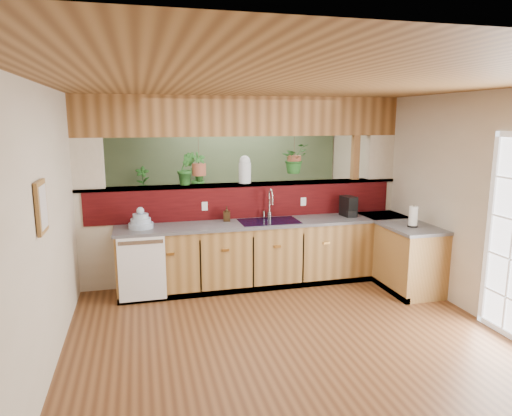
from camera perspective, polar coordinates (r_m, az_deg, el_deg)
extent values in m
cube|color=brown|center=(5.62, 1.90, -12.93)|extent=(4.60, 7.00, 0.01)
cube|color=brown|center=(5.15, 2.09, 14.56)|extent=(4.60, 7.00, 0.01)
cube|color=beige|center=(8.61, -4.60, 4.43)|extent=(4.60, 0.02, 2.60)
cube|color=beige|center=(2.26, 28.95, -16.12)|extent=(4.60, 0.02, 2.60)
cube|color=beige|center=(5.10, -23.68, -1.02)|extent=(0.02, 7.00, 2.60)
cube|color=beige|center=(6.27, 22.59, 1.16)|extent=(0.02, 7.00, 2.60)
cube|color=beige|center=(6.64, -1.33, -2.99)|extent=(4.60, 0.15, 1.35)
cube|color=#3E080A|center=(6.47, -1.18, 0.71)|extent=(4.40, 0.02, 0.45)
cube|color=brown|center=(6.51, -1.36, 2.96)|extent=(4.60, 0.21, 0.04)
cube|color=brown|center=(6.45, -1.40, 11.40)|extent=(4.60, 0.15, 0.55)
cube|color=beige|center=(6.34, -20.28, 5.07)|extent=(0.40, 0.15, 0.70)
cube|color=beige|center=(7.24, 15.14, 6.03)|extent=(0.40, 0.15, 0.70)
cube|color=brown|center=(7.09, 12.16, 2.81)|extent=(0.10, 0.10, 2.60)
cube|color=brown|center=(6.51, -1.36, 2.96)|extent=(4.60, 0.21, 0.04)
cube|color=brown|center=(6.45, -1.40, 11.40)|extent=(4.60, 0.15, 0.55)
cube|color=#526847|center=(8.59, -4.58, 4.41)|extent=(4.55, 0.02, 2.55)
cube|color=olive|center=(6.42, 1.63, -5.76)|extent=(4.10, 0.60, 0.86)
cube|color=#4E4F54|center=(6.30, 1.65, -1.84)|extent=(4.14, 0.64, 0.04)
cube|color=olive|center=(6.73, 17.25, -5.48)|extent=(0.60, 1.48, 0.86)
cube|color=#4E4F54|center=(6.62, 17.47, -1.73)|extent=(0.64, 1.52, 0.04)
cube|color=olive|center=(7.09, 15.40, -4.54)|extent=(0.60, 0.60, 0.86)
cube|color=#4E4F54|center=(6.98, 15.59, -0.98)|extent=(0.64, 0.64, 0.04)
cube|color=black|center=(6.30, 2.29, -9.84)|extent=(4.10, 0.06, 0.08)
cube|color=black|center=(6.71, 15.07, -8.89)|extent=(0.06, 1.48, 0.08)
cube|color=white|center=(5.88, -14.06, -7.46)|extent=(0.58, 0.02, 0.82)
cube|color=#B7B7B2|center=(5.77, -14.22, -4.20)|extent=(0.54, 0.01, 0.05)
cube|color=black|center=(6.30, 1.65, -1.79)|extent=(0.82, 0.50, 0.03)
cube|color=black|center=(6.27, -0.03, -2.65)|extent=(0.34, 0.40, 0.16)
cube|color=black|center=(6.37, 3.29, -2.44)|extent=(0.34, 0.40, 0.16)
cube|color=olive|center=(4.27, -25.26, 0.11)|extent=(0.03, 0.35, 0.45)
cube|color=silver|center=(4.27, -25.06, 0.12)|extent=(0.01, 0.27, 0.37)
cylinder|color=#B7B7B2|center=(6.49, 1.68, -0.87)|extent=(0.06, 0.06, 0.09)
cylinder|color=#B7B7B2|center=(6.46, 1.69, 0.55)|extent=(0.02, 0.02, 0.25)
torus|color=#B7B7B2|center=(6.38, 1.86, 1.58)|extent=(0.18, 0.07, 0.19)
cylinder|color=#B7B7B2|center=(6.31, 2.06, 0.89)|extent=(0.02, 0.02, 0.11)
cylinder|color=#B7B7B2|center=(6.47, 0.99, -0.74)|extent=(0.03, 0.03, 0.09)
cylinder|color=#9DB0CB|center=(6.08, -14.18, -2.12)|extent=(0.32, 0.32, 0.07)
cylinder|color=#9DB0CB|center=(6.07, -14.21, -1.53)|extent=(0.26, 0.26, 0.06)
cylinder|color=#9DB0CB|center=(6.05, -14.24, -0.98)|extent=(0.20, 0.20, 0.06)
sphere|color=#9DB0CB|center=(6.04, -14.27, -0.34)|extent=(0.10, 0.10, 0.10)
imported|color=#3A2815|center=(6.30, -3.68, -0.73)|extent=(0.11, 0.11, 0.21)
cube|color=black|center=(6.74, 11.47, 0.22)|extent=(0.16, 0.25, 0.29)
cube|color=black|center=(6.68, 11.76, -0.73)|extent=(0.14, 0.10, 0.10)
cylinder|color=silver|center=(6.70, 11.67, -0.36)|extent=(0.08, 0.08, 0.08)
cylinder|color=black|center=(6.32, 18.98, -2.14)|extent=(0.14, 0.14, 0.02)
cylinder|color=#B7B7B2|center=(6.29, 19.06, -0.94)|extent=(0.02, 0.02, 0.29)
cylinder|color=white|center=(6.29, 19.06, -0.94)|extent=(0.11, 0.11, 0.25)
cylinder|color=silver|center=(6.49, -1.40, 4.42)|extent=(0.18, 0.18, 0.29)
sphere|color=silver|center=(6.47, -1.41, 5.88)|extent=(0.16, 0.16, 0.16)
imported|color=#21591F|center=(6.35, -8.69, 4.89)|extent=(0.27, 0.22, 0.46)
cylinder|color=brown|center=(6.34, -7.19, 7.08)|extent=(0.01, 0.01, 0.39)
cylinder|color=brown|center=(6.37, -7.14, 4.79)|extent=(0.19, 0.19, 0.16)
imported|color=#21591F|center=(6.35, -7.19, 7.00)|extent=(0.26, 0.22, 0.41)
cylinder|color=brown|center=(6.66, 4.82, 7.66)|extent=(0.01, 0.01, 0.31)
cylinder|color=brown|center=(6.68, 4.79, 5.84)|extent=(0.20, 0.20, 0.17)
imported|color=#21591F|center=(6.66, 4.83, 8.01)|extent=(0.49, 0.46, 0.43)
cube|color=black|center=(8.40, -9.46, -1.39)|extent=(1.54, 0.43, 1.02)
imported|color=#21591F|center=(8.25, -13.98, 3.46)|extent=(0.26, 0.19, 0.47)
imported|color=#21591F|center=(8.31, -7.28, 3.72)|extent=(0.32, 0.32, 0.46)
imported|color=#21591F|center=(8.21, 3.26, -2.23)|extent=(0.73, 0.63, 0.81)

